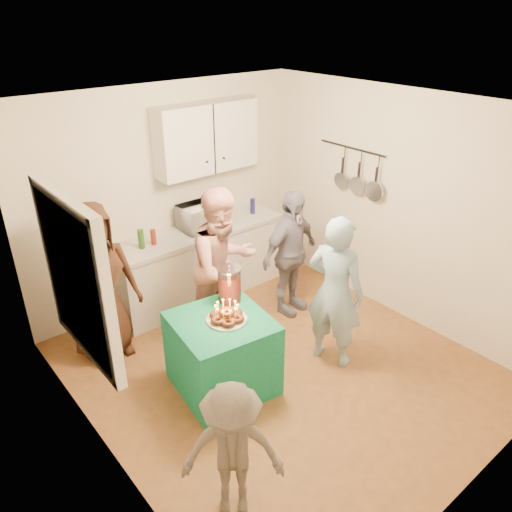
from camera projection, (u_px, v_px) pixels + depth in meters
floor at (278, 367)px, 5.15m from camera, size 4.00×4.00×0.00m
ceiling at (284, 109)px, 3.96m from camera, size 4.00×4.00×0.00m
back_wall at (167, 196)px, 5.92m from camera, size 3.60×3.60×0.00m
left_wall at (92, 328)px, 3.53m from camera, size 4.00×4.00×0.00m
right_wall at (399, 208)px, 5.58m from camera, size 4.00×4.00×0.00m
window_night at (74, 280)px, 3.64m from camera, size 0.04×1.00×1.20m
counter at (199, 265)px, 6.23m from camera, size 2.20×0.58×0.86m
countertop at (197, 232)px, 6.02m from camera, size 2.24×0.62×0.05m
upper_cabinet at (207, 138)px, 5.81m from camera, size 1.30×0.30×0.80m
pot_rack at (349, 169)px, 5.88m from camera, size 0.12×1.00×0.60m
microwave at (203, 216)px, 5.99m from camera, size 0.56×0.38×0.31m
party_table at (222, 353)px, 4.74m from camera, size 0.96×0.96×0.76m
donut_cake at (227, 312)px, 4.53m from camera, size 0.38×0.38×0.18m
punch_jar at (230, 285)px, 4.79m from camera, size 0.22×0.22×0.34m
man_birthday at (335, 292)px, 4.91m from camera, size 0.55×0.68×1.62m
woman_back_left at (97, 283)px, 4.99m from camera, size 0.84×0.56×1.71m
woman_back_center at (224, 267)px, 5.25m from camera, size 0.88×0.70×1.74m
woman_back_right at (290, 254)px, 5.77m from camera, size 0.93×0.49×1.52m
child_near_left at (232, 452)px, 3.47m from camera, size 0.84×0.79×1.14m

